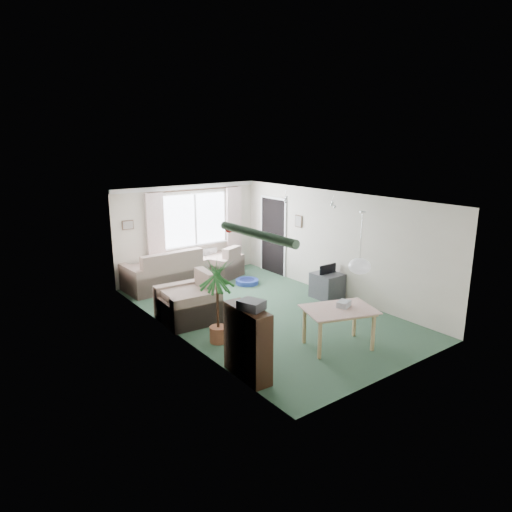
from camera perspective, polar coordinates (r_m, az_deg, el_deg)
ground at (r=9.63m, az=1.07°, el=-7.00°), size 6.50×6.50×0.00m
window at (r=11.96m, az=-7.65°, el=4.56°), size 1.80×0.03×1.30m
curtain_rod at (r=11.78m, az=-7.58°, el=8.20°), size 2.60×0.03×0.03m
curtain_left at (r=11.41m, az=-12.41°, el=2.71°), size 0.45×0.08×2.00m
curtain_right at (r=12.50m, az=-2.77°, el=4.03°), size 0.45×0.08×2.00m
radiator at (r=12.16m, az=-7.38°, el=-0.58°), size 1.20×0.10×0.55m
doorway at (r=12.19m, az=2.17°, el=2.47°), size 0.03×0.95×2.00m
pendant_lamp at (r=7.71m, az=12.82°, el=-1.25°), size 0.36×0.36×0.36m
tinsel_garland at (r=6.10m, az=0.08°, el=2.77°), size 1.60×1.60×0.12m
bauble_cluster_a at (r=10.57m, az=3.75°, el=7.33°), size 0.20×0.20×0.20m
bauble_cluster_b at (r=9.90m, az=9.61°, el=6.69°), size 0.20×0.20×0.20m
wall_picture_back at (r=11.20m, az=-15.73°, el=3.76°), size 0.28×0.03×0.22m
wall_picture_right at (r=11.33m, az=5.35°, el=4.35°), size 0.03×0.24×0.30m
sofa at (r=11.26m, az=-11.31°, el=-1.53°), size 1.95×1.08×0.96m
armchair_corner at (r=11.99m, az=-4.38°, el=-0.64°), size 1.19×1.16×0.83m
armchair_left at (r=9.14m, az=-8.56°, el=-5.12°), size 1.10×1.15×0.97m
coffee_table at (r=12.13m, az=-3.99°, el=-1.59°), size 0.83×0.49×0.36m
photo_frame at (r=12.13m, az=-3.84°, el=-0.30°), size 0.12×0.05×0.16m
bookshelf at (r=6.95m, az=-1.07°, el=-10.76°), size 0.35×0.92×1.11m
hifi_box at (r=6.64m, az=-0.57°, el=-6.14°), size 0.38×0.42×0.14m
houseplant at (r=8.02m, az=-4.81°, el=-5.61°), size 0.78×0.78×1.55m
dining_table at (r=8.10m, az=10.23°, el=-8.89°), size 1.27×1.04×0.68m
gift_box at (r=8.05m, az=10.92°, el=-5.98°), size 0.30×0.26×0.12m
tv_cube at (r=10.51m, az=8.89°, el=-3.67°), size 0.57×0.63×0.57m
pet_bed at (r=11.43m, az=-1.13°, el=-3.23°), size 0.74×0.74×0.11m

